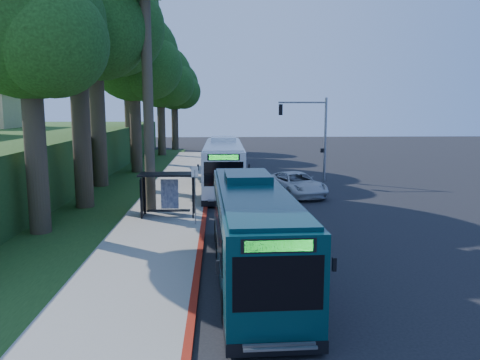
{
  "coord_description": "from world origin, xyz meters",
  "views": [
    {
      "loc": [
        -4.17,
        -28.94,
        6.19
      ],
      "look_at": [
        -2.79,
        1.0,
        1.52
      ],
      "focal_mm": 35.0,
      "sensor_mm": 36.0,
      "label": 1
    }
  ],
  "objects_px": {
    "white_bus": "(224,165)",
    "pickup": "(296,184)",
    "teal_bus": "(252,229)",
    "bus_shelter": "(164,186)"
  },
  "relations": [
    {
      "from": "white_bus",
      "to": "teal_bus",
      "type": "height_order",
      "value": "white_bus"
    },
    {
      "from": "white_bus",
      "to": "pickup",
      "type": "bearing_deg",
      "value": -24.72
    },
    {
      "from": "pickup",
      "to": "teal_bus",
      "type": "bearing_deg",
      "value": -121.86
    },
    {
      "from": "white_bus",
      "to": "pickup",
      "type": "height_order",
      "value": "white_bus"
    },
    {
      "from": "white_bus",
      "to": "teal_bus",
      "type": "xyz_separation_m",
      "value": [
        0.85,
        -18.13,
        -0.15
      ]
    },
    {
      "from": "white_bus",
      "to": "teal_bus",
      "type": "relative_size",
      "value": 1.08
    },
    {
      "from": "white_bus",
      "to": "pickup",
      "type": "relative_size",
      "value": 2.22
    },
    {
      "from": "white_bus",
      "to": "pickup",
      "type": "distance_m",
      "value": 5.74
    },
    {
      "from": "bus_shelter",
      "to": "teal_bus",
      "type": "relative_size",
      "value": 0.27
    },
    {
      "from": "bus_shelter",
      "to": "pickup",
      "type": "xyz_separation_m",
      "value": [
        8.56,
        6.39,
        -0.99
      ]
    }
  ]
}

